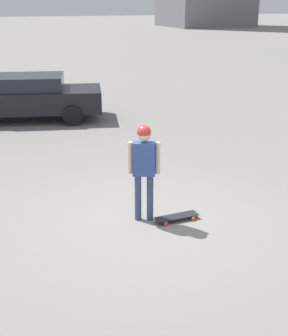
% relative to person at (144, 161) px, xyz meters
% --- Properties ---
extents(ground_plane, '(220.00, 220.00, 0.00)m').
position_rel_person_xyz_m(ground_plane, '(0.00, 0.00, -1.06)').
color(ground_plane, gray).
extents(person, '(0.32, 0.50, 1.66)m').
position_rel_person_xyz_m(person, '(0.00, 0.00, 0.00)').
color(person, '#38476B').
rests_on(person, ground_plane).
extents(skateboard, '(0.31, 0.78, 0.08)m').
position_rel_person_xyz_m(skateboard, '(-0.22, -0.51, -0.99)').
color(skateboard, '#232328').
rests_on(skateboard, ground_plane).
extents(car_parked_near, '(2.82, 4.91, 1.39)m').
position_rel_person_xyz_m(car_parked_near, '(7.94, 0.98, -0.33)').
color(car_parked_near, black).
rests_on(car_parked_near, ground_plane).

